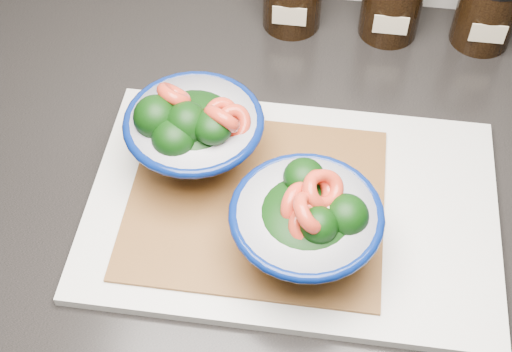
# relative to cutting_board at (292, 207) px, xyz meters

# --- Properties ---
(cabinet) EXTENTS (3.43, 0.58, 0.86)m
(cabinet) POSITION_rel_cutting_board_xyz_m (0.17, 0.08, -0.48)
(cabinet) COLOR black
(cabinet) RESTS_ON ground
(countertop) EXTENTS (3.50, 0.60, 0.04)m
(countertop) POSITION_rel_cutting_board_xyz_m (0.17, 0.08, -0.03)
(countertop) COLOR black
(countertop) RESTS_ON cabinet
(cutting_board) EXTENTS (0.45, 0.30, 0.01)m
(cutting_board) POSITION_rel_cutting_board_xyz_m (0.00, 0.00, 0.00)
(cutting_board) COLOR silver
(cutting_board) RESTS_ON countertop
(bamboo_mat) EXTENTS (0.28, 0.24, 0.00)m
(bamboo_mat) POSITION_rel_cutting_board_xyz_m (-0.04, -0.00, 0.01)
(bamboo_mat) COLOR brown
(bamboo_mat) RESTS_ON cutting_board
(bowl_left) EXTENTS (0.15, 0.15, 0.12)m
(bowl_left) POSITION_rel_cutting_board_xyz_m (-0.12, 0.04, 0.06)
(bowl_left) COLOR white
(bowl_left) RESTS_ON bamboo_mat
(bowl_right) EXTENTS (0.15, 0.15, 0.11)m
(bowl_right) POSITION_rel_cutting_board_xyz_m (0.02, -0.06, 0.06)
(bowl_right) COLOR white
(bowl_right) RESTS_ON bamboo_mat
(spice_jar_c) EXTENTS (0.08, 0.08, 0.11)m
(spice_jar_c) POSITION_rel_cutting_board_xyz_m (0.22, 0.32, 0.05)
(spice_jar_c) COLOR black
(spice_jar_c) RESTS_ON countertop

